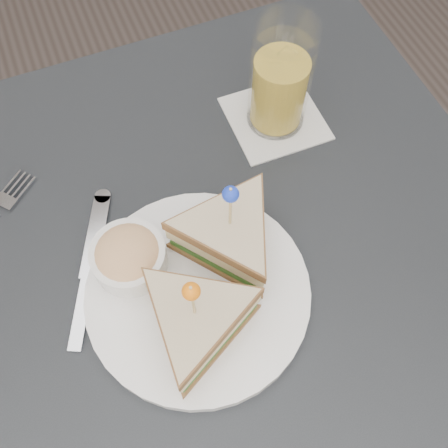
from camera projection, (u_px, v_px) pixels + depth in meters
ground_plane at (222, 369)px, 1.31m from camera, size 3.50×3.50×0.00m
table at (220, 273)px, 0.71m from camera, size 0.80×0.80×0.75m
plate_meal at (201, 278)px, 0.58m from camera, size 0.31×0.29×0.16m
cutlery_knife at (89, 272)px, 0.63m from camera, size 0.11×0.21×0.01m
drink_set at (280, 83)px, 0.68m from camera, size 0.13×0.13×0.17m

